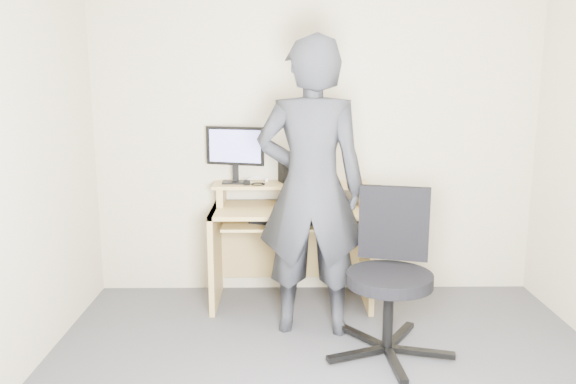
{
  "coord_description": "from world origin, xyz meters",
  "views": [
    {
      "loc": [
        -0.27,
        -2.68,
        1.69
      ],
      "look_at": [
        -0.23,
        1.05,
        0.95
      ],
      "focal_mm": 35.0,
      "sensor_mm": 36.0,
      "label": 1
    }
  ],
  "objects_px": {
    "desk": "(291,231)",
    "office_chair": "(391,267)",
    "monitor": "(235,149)",
    "person": "(311,189)"
  },
  "relations": [
    {
      "from": "desk",
      "to": "office_chair",
      "type": "relative_size",
      "value": 1.19
    },
    {
      "from": "desk",
      "to": "office_chair",
      "type": "height_order",
      "value": "office_chair"
    },
    {
      "from": "desk",
      "to": "monitor",
      "type": "distance_m",
      "value": 0.76
    },
    {
      "from": "monitor",
      "to": "person",
      "type": "xyz_separation_m",
      "value": [
        0.55,
        -0.65,
        -0.18
      ]
    },
    {
      "from": "office_chair",
      "to": "person",
      "type": "distance_m",
      "value": 0.72
    },
    {
      "from": "monitor",
      "to": "person",
      "type": "distance_m",
      "value": 0.87
    },
    {
      "from": "desk",
      "to": "monitor",
      "type": "relative_size",
      "value": 2.66
    },
    {
      "from": "desk",
      "to": "office_chair",
      "type": "xyz_separation_m",
      "value": [
        0.61,
        -0.87,
        0.0
      ]
    },
    {
      "from": "desk",
      "to": "monitor",
      "type": "xyz_separation_m",
      "value": [
        -0.43,
        0.08,
        0.62
      ]
    },
    {
      "from": "desk",
      "to": "person",
      "type": "relative_size",
      "value": 0.61
    }
  ]
}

